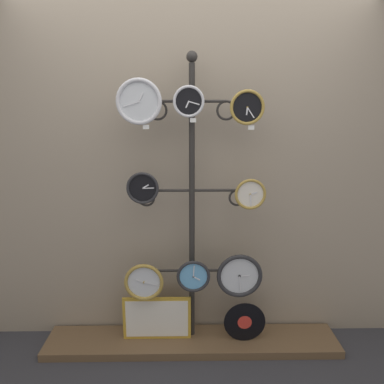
{
  "coord_description": "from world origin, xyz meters",
  "views": [
    {
      "loc": [
        -0.04,
        -2.15,
        1.8
      ],
      "look_at": [
        0.0,
        0.36,
        1.2
      ],
      "focal_mm": 35.0,
      "sensor_mm": 36.0,
      "label": 1
    }
  ],
  "objects_px": {
    "display_stand": "(192,253)",
    "clock_top_center": "(189,101)",
    "picture_frame": "(157,318)",
    "clock_bottom_center": "(193,276)",
    "clock_top_left": "(139,102)",
    "clock_top_right": "(247,107)",
    "clock_middle_right": "(250,194)",
    "vinyl_record": "(245,322)",
    "clock_bottom_left": "(144,282)",
    "clock_bottom_right": "(239,276)",
    "clock_middle_left": "(143,188)"
  },
  "relations": [
    {
      "from": "clock_bottom_center",
      "to": "clock_top_left",
      "type": "bearing_deg",
      "value": 179.69
    },
    {
      "from": "display_stand",
      "to": "vinyl_record",
      "type": "bearing_deg",
      "value": -13.4
    },
    {
      "from": "clock_top_right",
      "to": "vinyl_record",
      "type": "relative_size",
      "value": 0.73
    },
    {
      "from": "display_stand",
      "to": "clock_top_center",
      "type": "distance_m",
      "value": 1.08
    },
    {
      "from": "clock_bottom_center",
      "to": "clock_bottom_right",
      "type": "xyz_separation_m",
      "value": [
        0.33,
        -0.0,
        0.0
      ]
    },
    {
      "from": "clock_bottom_center",
      "to": "clock_top_right",
      "type": "bearing_deg",
      "value": 1.44
    },
    {
      "from": "display_stand",
      "to": "clock_top_right",
      "type": "height_order",
      "value": "display_stand"
    },
    {
      "from": "clock_bottom_center",
      "to": "picture_frame",
      "type": "relative_size",
      "value": 0.47
    },
    {
      "from": "clock_top_right",
      "to": "clock_bottom_right",
      "type": "bearing_deg",
      "value": -149.35
    },
    {
      "from": "clock_top_center",
      "to": "clock_middle_left",
      "type": "bearing_deg",
      "value": -179.32
    },
    {
      "from": "clock_top_right",
      "to": "clock_middle_right",
      "type": "xyz_separation_m",
      "value": [
        0.04,
        0.01,
        -0.58
      ]
    },
    {
      "from": "clock_bottom_left",
      "to": "clock_bottom_center",
      "type": "bearing_deg",
      "value": -1.74
    },
    {
      "from": "clock_top_right",
      "to": "clock_bottom_center",
      "type": "bearing_deg",
      "value": -178.56
    },
    {
      "from": "clock_top_left",
      "to": "clock_middle_left",
      "type": "height_order",
      "value": "clock_top_left"
    },
    {
      "from": "clock_top_left",
      "to": "clock_top_center",
      "type": "bearing_deg",
      "value": 4.01
    },
    {
      "from": "clock_bottom_right",
      "to": "picture_frame",
      "type": "xyz_separation_m",
      "value": [
        -0.6,
        0.06,
        -0.37
      ]
    },
    {
      "from": "clock_bottom_right",
      "to": "vinyl_record",
      "type": "relative_size",
      "value": 1.06
    },
    {
      "from": "clock_bottom_right",
      "to": "picture_frame",
      "type": "height_order",
      "value": "clock_bottom_right"
    },
    {
      "from": "clock_middle_right",
      "to": "picture_frame",
      "type": "height_order",
      "value": "clock_middle_right"
    },
    {
      "from": "display_stand",
      "to": "clock_bottom_left",
      "type": "height_order",
      "value": "display_stand"
    },
    {
      "from": "clock_bottom_center",
      "to": "display_stand",
      "type": "bearing_deg",
      "value": 94.62
    },
    {
      "from": "vinyl_record",
      "to": "clock_bottom_left",
      "type": "bearing_deg",
      "value": -179.38
    },
    {
      "from": "picture_frame",
      "to": "clock_top_center",
      "type": "bearing_deg",
      "value": -8.49
    },
    {
      "from": "clock_top_left",
      "to": "clock_top_center",
      "type": "height_order",
      "value": "clock_top_left"
    },
    {
      "from": "clock_middle_right",
      "to": "clock_top_center",
      "type": "bearing_deg",
      "value": 178.86
    },
    {
      "from": "picture_frame",
      "to": "vinyl_record",
      "type": "bearing_deg",
      "value": -3.62
    },
    {
      "from": "clock_bottom_left",
      "to": "vinyl_record",
      "type": "height_order",
      "value": "clock_bottom_left"
    },
    {
      "from": "clock_top_left",
      "to": "clock_bottom_left",
      "type": "height_order",
      "value": "clock_top_left"
    },
    {
      "from": "display_stand",
      "to": "clock_bottom_left",
      "type": "bearing_deg",
      "value": -163.69
    },
    {
      "from": "display_stand",
      "to": "clock_top_left",
      "type": "distance_m",
      "value": 1.14
    },
    {
      "from": "picture_frame",
      "to": "clock_top_left",
      "type": "bearing_deg",
      "value": -142.58
    },
    {
      "from": "clock_top_left",
      "to": "clock_middle_left",
      "type": "distance_m",
      "value": 0.57
    },
    {
      "from": "clock_top_left",
      "to": "picture_frame",
      "type": "xyz_separation_m",
      "value": [
        0.08,
        0.06,
        -1.58
      ]
    },
    {
      "from": "display_stand",
      "to": "picture_frame",
      "type": "bearing_deg",
      "value": -168.88
    },
    {
      "from": "clock_bottom_left",
      "to": "clock_bottom_right",
      "type": "bearing_deg",
      "value": -1.01
    },
    {
      "from": "clock_top_center",
      "to": "clock_bottom_center",
      "type": "height_order",
      "value": "clock_top_center"
    },
    {
      "from": "clock_top_left",
      "to": "vinyl_record",
      "type": "distance_m",
      "value": 1.75
    },
    {
      "from": "clock_bottom_center",
      "to": "clock_top_center",
      "type": "bearing_deg",
      "value": 141.95
    },
    {
      "from": "clock_top_right",
      "to": "clock_middle_right",
      "type": "relative_size",
      "value": 1.05
    },
    {
      "from": "clock_top_center",
      "to": "clock_bottom_left",
      "type": "bearing_deg",
      "value": -177.64
    },
    {
      "from": "clock_top_right",
      "to": "picture_frame",
      "type": "distance_m",
      "value": 1.67
    },
    {
      "from": "clock_bottom_left",
      "to": "clock_bottom_center",
      "type": "xyz_separation_m",
      "value": [
        0.35,
        -0.01,
        0.05
      ]
    },
    {
      "from": "vinyl_record",
      "to": "clock_bottom_center",
      "type": "bearing_deg",
      "value": -177.19
    },
    {
      "from": "clock_bottom_right",
      "to": "picture_frame",
      "type": "relative_size",
      "value": 0.64
    },
    {
      "from": "display_stand",
      "to": "picture_frame",
      "type": "distance_m",
      "value": 0.57
    },
    {
      "from": "clock_middle_left",
      "to": "clock_bottom_right",
      "type": "xyz_separation_m",
      "value": [
        0.67,
        -0.02,
        -0.64
      ]
    },
    {
      "from": "display_stand",
      "to": "clock_middle_left",
      "type": "distance_m",
      "value": 0.62
    },
    {
      "from": "display_stand",
      "to": "vinyl_record",
      "type": "relative_size",
      "value": 6.87
    },
    {
      "from": "clock_bottom_left",
      "to": "clock_middle_left",
      "type": "bearing_deg",
      "value": 41.7
    },
    {
      "from": "clock_top_right",
      "to": "picture_frame",
      "type": "relative_size",
      "value": 0.44
    }
  ]
}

